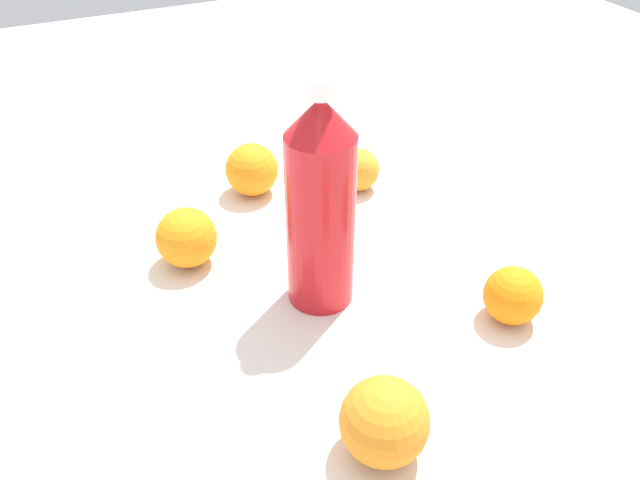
{
  "coord_description": "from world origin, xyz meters",
  "views": [
    {
      "loc": [
        0.55,
        -0.24,
        0.52
      ],
      "look_at": [
        -0.0,
        0.01,
        0.08
      ],
      "focal_mm": 37.11,
      "sensor_mm": 36.0,
      "label": 1
    }
  ],
  "objects_px": {
    "orange_3": "(252,170)",
    "orange_4": "(186,238)",
    "orange_1": "(358,170)",
    "water_bottle": "(320,204)",
    "orange_0": "(513,295)",
    "orange_2": "(384,421)"
  },
  "relations": [
    {
      "from": "orange_1",
      "to": "orange_3",
      "type": "relative_size",
      "value": 0.83
    },
    {
      "from": "water_bottle",
      "to": "orange_0",
      "type": "height_order",
      "value": "water_bottle"
    },
    {
      "from": "orange_0",
      "to": "orange_2",
      "type": "distance_m",
      "value": 0.24
    },
    {
      "from": "orange_1",
      "to": "orange_2",
      "type": "height_order",
      "value": "orange_2"
    },
    {
      "from": "orange_1",
      "to": "orange_2",
      "type": "bearing_deg",
      "value": -24.52
    },
    {
      "from": "orange_2",
      "to": "orange_3",
      "type": "relative_size",
      "value": 1.08
    },
    {
      "from": "orange_2",
      "to": "orange_1",
      "type": "bearing_deg",
      "value": 155.48
    },
    {
      "from": "orange_0",
      "to": "orange_1",
      "type": "xyz_separation_m",
      "value": [
        -0.33,
        -0.03,
        -0.0
      ]
    },
    {
      "from": "orange_0",
      "to": "orange_3",
      "type": "distance_m",
      "value": 0.42
    },
    {
      "from": "orange_1",
      "to": "orange_4",
      "type": "distance_m",
      "value": 0.29
    },
    {
      "from": "orange_2",
      "to": "orange_3",
      "type": "distance_m",
      "value": 0.48
    },
    {
      "from": "orange_0",
      "to": "orange_1",
      "type": "height_order",
      "value": "orange_0"
    },
    {
      "from": "orange_3",
      "to": "orange_4",
      "type": "xyz_separation_m",
      "value": [
        0.12,
        -0.13,
        -0.0
      ]
    },
    {
      "from": "orange_2",
      "to": "orange_3",
      "type": "xyz_separation_m",
      "value": [
        -0.48,
        0.05,
        -0.0
      ]
    },
    {
      "from": "orange_0",
      "to": "orange_1",
      "type": "distance_m",
      "value": 0.33
    },
    {
      "from": "orange_0",
      "to": "orange_2",
      "type": "height_order",
      "value": "orange_2"
    },
    {
      "from": "orange_4",
      "to": "orange_2",
      "type": "bearing_deg",
      "value": 13.47
    },
    {
      "from": "water_bottle",
      "to": "orange_0",
      "type": "xyz_separation_m",
      "value": [
        0.13,
        0.18,
        -0.1
      ]
    },
    {
      "from": "orange_1",
      "to": "orange_3",
      "type": "height_order",
      "value": "orange_3"
    },
    {
      "from": "orange_1",
      "to": "water_bottle",
      "type": "bearing_deg",
      "value": -37.72
    },
    {
      "from": "orange_3",
      "to": "orange_4",
      "type": "relative_size",
      "value": 1.0
    },
    {
      "from": "water_bottle",
      "to": "orange_1",
      "type": "relative_size",
      "value": 4.33
    }
  ]
}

